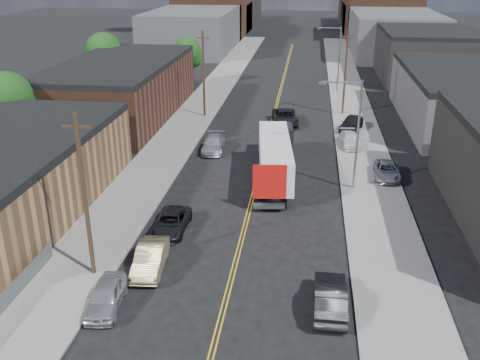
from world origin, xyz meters
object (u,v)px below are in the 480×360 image
(car_left_d, at_px, (213,144))
(car_right_oncoming, at_px, (330,297))
(car_left_c, at_px, (171,223))
(car_ahead_truck, at_px, (285,117))
(car_left_b, at_px, (150,258))
(car_right_lot_a, at_px, (387,171))
(car_right_lot_b, at_px, (350,140))
(semi_truck, at_px, (276,153))
(car_right_lot_c, at_px, (351,123))
(car_left_a, at_px, (106,296))

(car_left_d, xyz_separation_m, car_right_oncoming, (10.67, -24.57, 0.08))
(car_left_c, height_order, car_left_d, car_left_d)
(car_left_d, height_order, car_ahead_truck, car_ahead_truck)
(car_left_b, distance_m, car_left_d, 21.88)
(car_left_b, bearing_deg, car_right_oncoming, -19.21)
(car_right_lot_a, distance_m, car_right_lot_b, 8.56)
(semi_truck, relative_size, car_left_d, 2.97)
(car_right_oncoming, height_order, car_ahead_truck, car_ahead_truck)
(semi_truck, distance_m, car_right_lot_b, 11.27)
(car_right_lot_b, bearing_deg, car_left_d, -173.94)
(semi_truck, xyz_separation_m, car_right_oncoming, (4.17, -18.59, -1.35))
(semi_truck, distance_m, car_right_oncoming, 19.10)
(car_right_lot_b, relative_size, car_right_lot_c, 0.94)
(car_right_lot_c, bearing_deg, car_ahead_truck, -176.23)
(semi_truck, relative_size, car_left_a, 3.49)
(car_left_c, distance_m, car_right_lot_c, 28.70)
(car_left_a, height_order, car_right_oncoming, car_right_oncoming)
(car_left_a, height_order, car_ahead_truck, car_ahead_truck)
(semi_truck, distance_m, car_ahead_truck, 16.15)
(car_left_b, height_order, car_right_lot_b, car_left_b)
(car_left_d, distance_m, car_ahead_truck, 12.02)
(car_left_a, bearing_deg, semi_truck, 62.56)
(car_left_d, bearing_deg, car_right_lot_a, -21.62)
(car_right_lot_b, xyz_separation_m, car_ahead_truck, (-6.88, 7.26, 0.02))
(car_left_c, height_order, car_right_oncoming, car_right_oncoming)
(car_ahead_truck, bearing_deg, car_left_c, -111.43)
(car_left_d, distance_m, car_right_lot_c, 16.09)
(semi_truck, distance_m, car_right_lot_c, 16.04)
(car_right_lot_c, bearing_deg, car_right_lot_a, -62.84)
(car_right_lot_a, distance_m, car_right_lot_c, 13.73)
(car_left_a, xyz_separation_m, car_ahead_truck, (7.77, 36.06, 0.10))
(car_left_a, xyz_separation_m, car_right_lot_b, (14.65, 28.79, 0.08))
(semi_truck, height_order, car_right_lot_b, semi_truck)
(car_right_oncoming, xyz_separation_m, car_right_lot_b, (2.71, 27.42, -0.01))
(semi_truck, relative_size, car_right_lot_a, 3.18)
(car_left_d, bearing_deg, car_right_lot_c, 27.62)
(car_left_b, height_order, car_left_d, car_left_b)
(car_right_lot_a, xyz_separation_m, car_right_lot_c, (-2.15, 13.56, 0.16))
(car_left_b, distance_m, car_ahead_truck, 32.64)
(car_left_a, distance_m, car_right_lot_b, 32.30)
(car_right_oncoming, bearing_deg, car_ahead_truck, -82.55)
(car_left_b, bearing_deg, car_left_d, 84.96)
(semi_truck, xyz_separation_m, car_left_d, (-6.50, 5.98, -1.43))
(car_right_lot_a, bearing_deg, car_right_oncoming, -101.63)
(car_left_b, distance_m, car_right_lot_a, 23.00)
(car_left_d, distance_m, car_right_lot_a, 16.83)
(car_right_lot_a, xyz_separation_m, car_right_lot_b, (-2.58, 8.17, 0.00))
(car_left_b, relative_size, car_right_lot_a, 1.01)
(car_ahead_truck, bearing_deg, car_right_oncoming, -91.06)
(semi_truck, xyz_separation_m, car_ahead_truck, (0.00, 16.09, -1.34))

